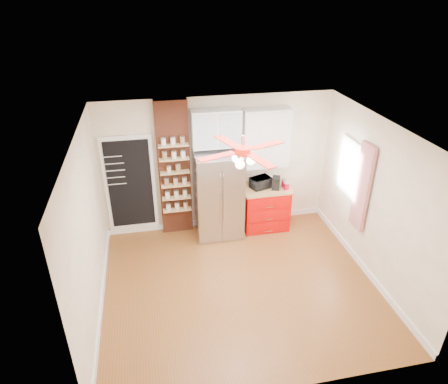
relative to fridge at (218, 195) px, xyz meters
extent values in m
plane|color=brown|center=(0.05, -1.63, -0.88)|extent=(4.50, 4.50, 0.00)
plane|color=white|center=(0.05, -1.63, 1.83)|extent=(4.50, 4.50, 0.00)
cube|color=#FFEECD|center=(0.05, 0.37, 0.48)|extent=(4.50, 0.02, 2.70)
cube|color=#FFEECD|center=(0.05, -3.63, 0.48)|extent=(4.50, 0.02, 2.70)
cube|color=#FFEECD|center=(-2.20, -1.63, 0.48)|extent=(0.02, 4.00, 2.70)
cube|color=#FFEECD|center=(2.30, -1.63, 0.48)|extent=(0.02, 4.00, 2.70)
cube|color=white|center=(-1.65, 0.34, 0.23)|extent=(0.95, 0.04, 1.95)
cube|color=black|center=(-1.65, 0.32, 0.23)|extent=(0.82, 0.02, 1.78)
cube|color=brown|center=(-0.80, 0.29, 0.48)|extent=(0.60, 0.16, 2.70)
cube|color=#A3A3A7|center=(0.00, 0.00, 0.00)|extent=(0.90, 0.70, 1.75)
cube|color=white|center=(0.00, 0.20, 1.27)|extent=(0.90, 0.35, 0.70)
cube|color=red|center=(0.97, 0.05, -0.45)|extent=(0.90, 0.60, 0.86)
cube|color=tan|center=(0.97, 0.05, 0.01)|extent=(0.94, 0.64, 0.04)
cube|color=white|center=(0.97, 0.22, 1.00)|extent=(0.90, 0.30, 1.15)
cube|color=white|center=(2.28, -0.73, 0.68)|extent=(0.04, 0.75, 1.05)
cube|color=red|center=(2.23, -1.28, 0.57)|extent=(0.06, 0.40, 1.55)
cylinder|color=silver|center=(0.05, -1.63, 1.68)|extent=(0.05, 0.05, 0.20)
cylinder|color=red|center=(0.05, -1.63, 1.56)|extent=(0.24, 0.24, 0.10)
sphere|color=white|center=(0.05, -1.63, 1.40)|extent=(0.13, 0.13, 0.13)
imported|color=black|center=(0.86, 0.08, 0.13)|extent=(0.46, 0.38, 0.22)
cube|color=black|center=(1.15, -0.02, 0.15)|extent=(0.21, 0.24, 0.25)
cylinder|color=#A30922|center=(1.34, -0.09, 0.09)|extent=(0.14, 0.14, 0.13)
cylinder|color=red|center=(1.34, 0.03, 0.09)|extent=(0.13, 0.13, 0.14)
cylinder|color=beige|center=(-0.91, 0.14, 0.56)|extent=(0.10, 0.10, 0.12)
cylinder|color=olive|center=(-0.74, 0.13, 0.57)|extent=(0.12, 0.12, 0.14)
camera|label=1|loc=(-1.23, -6.67, 3.65)|focal=32.00mm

